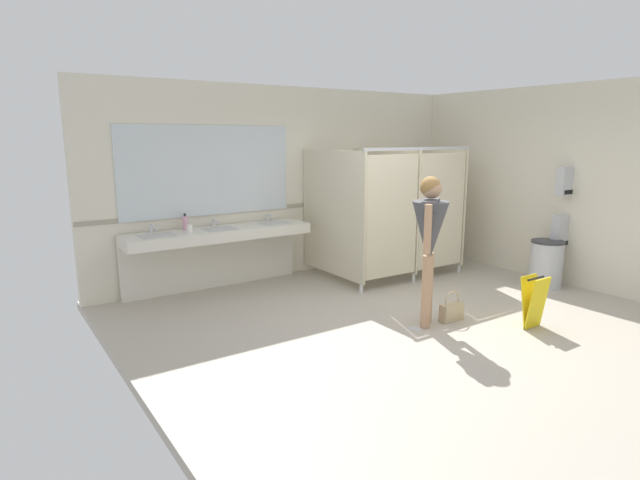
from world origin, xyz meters
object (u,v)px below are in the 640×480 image
object	(u,v)px
paper_towel_dispenser_upper	(566,181)
trash_bin	(546,264)
soap_dispenser	(185,223)
paper_cup	(190,229)
paper_towel_dispenser_lower	(562,231)
handbag	(452,311)
person_standing	(429,232)
wet_floor_sign	(534,302)

from	to	relation	value
paper_towel_dispenser_upper	trash_bin	bearing A→B (deg)	179.91
paper_towel_dispenser_upper	trash_bin	xyz separation A→B (m)	(-0.31, 0.00, -1.15)
soap_dispenser	paper_cup	world-z (taller)	soap_dispenser
paper_towel_dispenser_lower	handbag	bearing A→B (deg)	-174.94
trash_bin	handbag	world-z (taller)	trash_bin
person_standing	wet_floor_sign	distance (m)	1.40
paper_towel_dispenser_upper	person_standing	size ratio (longest dim) A/B	0.25
trash_bin	person_standing	distance (m)	2.60
paper_towel_dispenser_lower	person_standing	bearing A→B (deg)	-177.15
wet_floor_sign	paper_towel_dispenser_upper	bearing A→B (deg)	24.86
paper_towel_dispenser_upper	paper_towel_dispenser_lower	size ratio (longest dim) A/B	0.88
paper_towel_dispenser_upper	handbag	size ratio (longest dim) A/B	1.13
person_standing	wet_floor_sign	xyz separation A→B (m)	(0.92, -0.73, -0.76)
wet_floor_sign	paper_towel_dispenser_lower	bearing A→B (deg)	24.75
trash_bin	handbag	bearing A→B (deg)	-174.09
handbag	soap_dispenser	distance (m)	3.60
person_standing	soap_dispenser	world-z (taller)	person_standing
soap_dispenser	paper_cup	bearing A→B (deg)	-97.61
person_standing	paper_cup	xyz separation A→B (m)	(-1.84, 2.42, -0.14)
paper_towel_dispenser_lower	wet_floor_sign	xyz separation A→B (m)	(-1.89, -0.87, -0.48)
person_standing	wet_floor_sign	size ratio (longest dim) A/B	2.86
handbag	soap_dispenser	xyz separation A→B (m)	(-2.14, 2.77, 0.85)
paper_towel_dispenser_lower	person_standing	world-z (taller)	person_standing
soap_dispenser	wet_floor_sign	world-z (taller)	soap_dispenser
trash_bin	wet_floor_sign	world-z (taller)	trash_bin
paper_towel_dispenser_lower	paper_towel_dispenser_upper	bearing A→B (deg)	90.00
handbag	soap_dispenser	world-z (taller)	soap_dispenser
paper_towel_dispenser_upper	trash_bin	distance (m)	1.19
paper_cup	wet_floor_sign	bearing A→B (deg)	-48.79
wet_floor_sign	soap_dispenser	bearing A→B (deg)	128.53
paper_towel_dispenser_lower	paper_cup	bearing A→B (deg)	153.89
handbag	wet_floor_sign	size ratio (longest dim) A/B	0.62
soap_dispenser	paper_cup	distance (m)	0.28
paper_towel_dispenser_lower	handbag	world-z (taller)	paper_towel_dispenser_lower
handbag	paper_cup	size ratio (longest dim) A/B	3.50
person_standing	paper_towel_dispenser_lower	bearing A→B (deg)	2.85
trash_bin	paper_towel_dispenser_upper	bearing A→B (deg)	-0.09
handbag	trash_bin	bearing A→B (deg)	5.91
person_standing	wet_floor_sign	bearing A→B (deg)	-38.62
person_standing	paper_cup	world-z (taller)	person_standing
paper_towel_dispenser_upper	person_standing	xyz separation A→B (m)	(-2.81, -0.14, -0.42)
wet_floor_sign	handbag	bearing A→B (deg)	131.80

